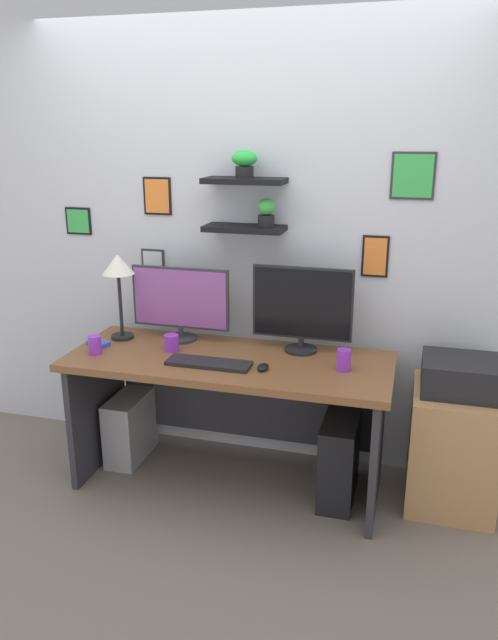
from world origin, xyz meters
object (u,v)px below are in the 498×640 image
drawer_cabinet (452,447)px  printer (460,375)px  coffee_mug (171,343)px  computer_tower_right (339,459)px  scissors_tray (98,343)px  monitor_left (180,302)px  desk_lamp (118,272)px  pen_cup (95,345)px  water_cup (344,360)px  desk (232,390)px  computer_mouse (263,367)px  keyboard (209,363)px  monitor_right (302,307)px  computer_tower_left (131,426)px

drawer_cabinet → printer: bearing=0.0°
coffee_mug → computer_tower_right: size_ratio=0.19×
coffee_mug → scissors_tray: 0.43m
monitor_left → desk_lamp: desk_lamp is taller
pen_cup → water_cup: 1.33m
desk → printer: 1.20m
computer_mouse → monitor_left: bearing=149.8°
scissors_tray → computer_tower_right: size_ratio=0.26×
scissors_tray → printer: size_ratio=0.32×
scissors_tray → water_cup: (1.37, 0.00, 0.04)m
pen_cup → keyboard: bearing=0.5°
coffee_mug → scissors_tray: size_ratio=0.75×
desk → water_cup: (0.61, -0.06, 0.26)m
monitor_right → computer_tower_right: 0.83m
computer_tower_right → monitor_left: bearing=168.0°
monitor_left → monitor_right: 0.70m
pen_cup → scissors_tray: pen_cup is taller
monitor_right → computer_tower_left: monitor_right is taller
computer_tower_right → computer_tower_left: bearing=175.3°
printer → computer_tower_left: bearing=-179.1°
keyboard → scissors_tray: size_ratio=3.67×
monitor_left → desk_lamp: (-0.34, -0.07, 0.17)m
coffee_mug → water_cup: water_cup is taller
computer_mouse → drawer_cabinet: 1.09m
desk → keyboard: bearing=-110.7°
computer_tower_left → computer_tower_right: size_ratio=0.86×
monitor_right → water_cup: bearing=-41.0°
scissors_tray → computer_tower_right: 1.47m
water_cup → desk: bearing=174.0°
desk → desk_lamp: desk_lamp is taller
coffee_mug → monitor_left: bearing=95.0°
pen_cup → computer_tower_left: bearing=77.5°
desk_lamp → computer_tower_right: 1.59m
drawer_cabinet → printer: printer is taller
computer_mouse → pen_cup: bearing=-179.1°
coffee_mug → printer: size_ratio=0.24×
coffee_mug → keyboard: bearing=-29.1°
desk → scissors_tray: scissors_tray is taller
desk → water_cup: bearing=-6.0°
desk → computer_mouse: bearing=-37.8°
computer_mouse → scissors_tray: bearing=173.9°
water_cup → printer: bearing=15.0°
computer_tower_right → printer: bearing=13.0°
monitor_left → monitor_right: size_ratio=1.05×
computer_tower_right → monitor_right: bearing=141.7°
computer_mouse → water_cup: water_cup is taller
keyboard → monitor_right: bearing=39.1°
water_cup → computer_mouse: bearing=-165.0°
scissors_tray → coffee_mug: bearing=4.6°
monitor_right → pen_cup: bearing=-162.0°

